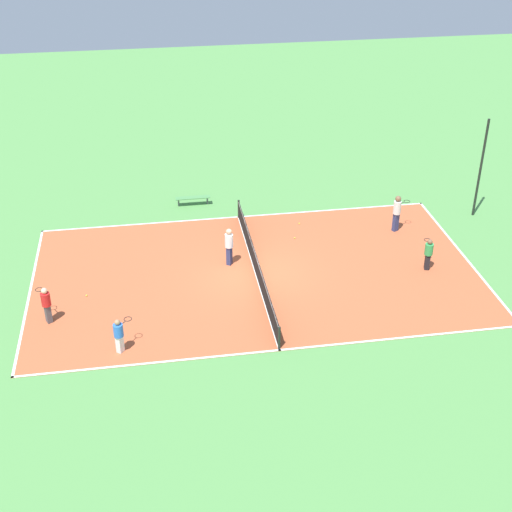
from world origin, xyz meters
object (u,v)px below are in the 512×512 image
at_px(player_far_white, 397,211).
at_px(tennis_ball_near_net, 86,295).
at_px(tennis_ball_left_sideline, 295,238).
at_px(fence_post_back_left, 481,169).
at_px(player_near_blue, 119,334).
at_px(player_near_white, 229,244).
at_px(player_far_green, 428,252).
at_px(tennis_ball_midcourt, 299,223).
at_px(player_coach_red, 46,303).
at_px(tennis_net, 256,264).
at_px(bench, 193,198).

bearing_deg(player_far_white, tennis_ball_near_net, 169.02).
distance_m(tennis_ball_left_sideline, fence_post_back_left, 9.75).
xyz_separation_m(player_near_blue, tennis_ball_left_sideline, (-7.40, 8.11, -0.77)).
bearing_deg(tennis_ball_left_sideline, player_near_white, -61.41).
xyz_separation_m(player_far_green, tennis_ball_midcourt, (-5.02, -4.63, -0.80)).
relative_size(player_near_blue, tennis_ball_near_net, 20.92).
relative_size(player_near_blue, player_near_white, 0.81).
height_order(player_near_blue, tennis_ball_left_sideline, player_near_blue).
distance_m(player_far_green, player_coach_red, 16.09).
bearing_deg(player_far_green, tennis_ball_left_sideline, 68.88).
xyz_separation_m(player_far_green, player_far_white, (-3.63, -0.21, 0.24)).
bearing_deg(tennis_net, bench, -163.50).
bearing_deg(player_near_blue, tennis_ball_midcourt, -7.83).
xyz_separation_m(player_coach_red, tennis_ball_midcourt, (-6.47, 11.40, -0.85)).
bearing_deg(tennis_ball_midcourt, tennis_net, -33.91).
height_order(tennis_net, player_coach_red, player_coach_red).
xyz_separation_m(tennis_ball_left_sideline, fence_post_back_left, (-1.04, 9.38, 2.46)).
bearing_deg(tennis_net, tennis_ball_midcourt, 146.09).
bearing_deg(player_near_blue, player_far_white, -23.80).
distance_m(bench, player_coach_red, 11.44).
xyz_separation_m(player_far_green, player_near_white, (-1.78, -8.50, 0.18)).
height_order(bench, tennis_ball_near_net, bench).
xyz_separation_m(player_coach_red, player_near_blue, (2.35, 2.77, -0.09)).
xyz_separation_m(bench, fence_post_back_left, (3.35, 13.82, 2.13)).
height_order(player_far_white, fence_post_back_left, fence_post_back_left).
xyz_separation_m(tennis_net, bench, (-7.19, -2.13, -0.12)).
distance_m(tennis_net, player_far_green, 7.51).
height_order(player_near_white, fence_post_back_left, fence_post_back_left).
xyz_separation_m(bench, tennis_ball_left_sideline, (4.39, 4.44, -0.33)).
bearing_deg(tennis_ball_midcourt, player_far_white, 72.59).
distance_m(player_near_blue, tennis_ball_left_sideline, 11.00).
bearing_deg(player_far_green, player_near_white, 92.05).
height_order(tennis_net, bench, tennis_net).
height_order(player_far_green, fence_post_back_left, fence_post_back_left).
xyz_separation_m(player_near_white, tennis_ball_midcourt, (-3.24, 3.87, -0.98)).
xyz_separation_m(player_coach_red, player_far_white, (-5.08, 15.82, 0.18)).
bearing_deg(player_far_green, tennis_ball_midcourt, 56.56).
distance_m(player_far_white, player_near_white, 8.50).
distance_m(player_near_blue, player_near_white, 7.33).
height_order(player_coach_red, fence_post_back_left, fence_post_back_left).
height_order(tennis_net, tennis_ball_midcourt, tennis_net).
distance_m(tennis_net, player_near_white, 1.52).
height_order(tennis_ball_left_sideline, fence_post_back_left, fence_post_back_left).
relative_size(player_far_white, player_near_white, 1.04).
bearing_deg(player_near_white, player_far_green, 108.82).
height_order(player_far_white, player_near_blue, player_far_white).
bearing_deg(tennis_ball_left_sideline, player_near_blue, -47.61).
height_order(player_far_green, player_coach_red, player_coach_red).
xyz_separation_m(tennis_net, player_coach_red, (2.25, -8.56, 0.40)).
bearing_deg(tennis_ball_near_net, tennis_ball_midcourt, 115.85).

